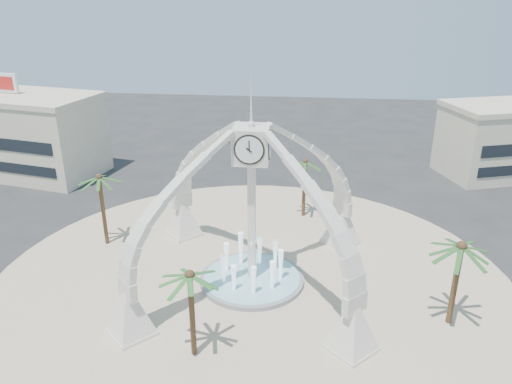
# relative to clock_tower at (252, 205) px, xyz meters

# --- Properties ---
(ground) EXTENTS (140.00, 140.00, 0.00)m
(ground) POSITION_rel_clock_tower_xyz_m (0.00, 0.00, -6.49)
(ground) COLOR #282828
(ground) RESTS_ON ground
(plaza) EXTENTS (40.00, 40.00, 0.06)m
(plaza) POSITION_rel_clock_tower_xyz_m (0.00, 0.00, -6.46)
(plaza) COLOR tan
(plaza) RESTS_ON ground
(clock_tower) EXTENTS (17.94, 17.94, 16.30)m
(clock_tower) POSITION_rel_clock_tower_xyz_m (0.00, 0.00, 0.00)
(clock_tower) COLOR silver
(clock_tower) RESTS_ON ground
(fountain) EXTENTS (8.00, 8.00, 3.62)m
(fountain) POSITION_rel_clock_tower_xyz_m (0.00, 0.00, -6.20)
(fountain) COLOR gray
(fountain) RESTS_ON ground
(building_nw) EXTENTS (23.75, 13.73, 11.90)m
(building_nw) POSITION_rel_clock_tower_xyz_m (-32.00, 22.00, -1.66)
(building_nw) COLOR beige
(building_nw) RESTS_ON ground
(palm_east) EXTENTS (5.05, 5.05, 6.66)m
(palm_east) POSITION_rel_clock_tower_xyz_m (13.82, -3.61, -0.69)
(palm_east) COLOR brown
(palm_east) RESTS_ON ground
(palm_west) EXTENTS (4.12, 4.12, 6.98)m
(palm_west) POSITION_rel_clock_tower_xyz_m (-13.45, 4.73, -0.30)
(palm_west) COLOR brown
(palm_west) RESTS_ON ground
(palm_north) EXTENTS (3.98, 3.98, 6.40)m
(palm_north) POSITION_rel_clock_tower_xyz_m (3.68, 12.40, -0.86)
(palm_north) COLOR brown
(palm_north) RESTS_ON ground
(palm_south) EXTENTS (4.10, 4.10, 6.39)m
(palm_south) POSITION_rel_clock_tower_xyz_m (-2.61, -8.49, -0.90)
(palm_south) COLOR brown
(palm_south) RESTS_ON ground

